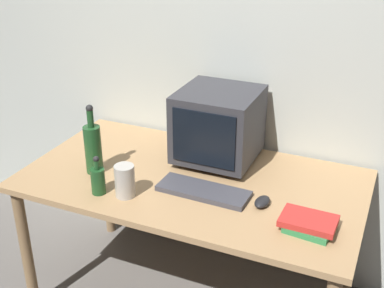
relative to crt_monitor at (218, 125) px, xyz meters
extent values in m
cube|color=beige|center=(-0.04, 0.27, 0.30)|extent=(4.00, 0.08, 2.50)
cube|color=tan|center=(-0.04, -0.22, -0.21)|extent=(1.61, 0.87, 0.03)
cylinder|color=olive|center=(-0.79, -0.60, -0.58)|extent=(0.06, 0.06, 0.72)
cylinder|color=olive|center=(-0.79, 0.15, -0.58)|extent=(0.06, 0.06, 0.72)
cylinder|color=olive|center=(0.70, 0.15, -0.58)|extent=(0.06, 0.06, 0.72)
cube|color=#333338|center=(0.00, 0.00, -0.18)|extent=(0.28, 0.24, 0.03)
cube|color=#333338|center=(0.00, 0.00, 0.01)|extent=(0.38, 0.38, 0.34)
cube|color=black|center=(0.00, -0.19, 0.01)|extent=(0.31, 0.01, 0.27)
cube|color=#3F3F47|center=(0.06, -0.33, -0.18)|extent=(0.42, 0.16, 0.02)
ellipsoid|color=black|center=(0.33, -0.32, -0.17)|extent=(0.07, 0.11, 0.04)
cylinder|color=#1E4C23|center=(-0.50, -0.35, -0.07)|extent=(0.08, 0.08, 0.24)
cylinder|color=#1E4C23|center=(-0.50, -0.35, 0.09)|extent=(0.03, 0.03, 0.08)
sphere|color=#262626|center=(-0.50, -0.35, 0.14)|extent=(0.03, 0.03, 0.03)
cylinder|color=#1E4C23|center=(-0.37, -0.52, -0.13)|extent=(0.06, 0.06, 0.12)
cylinder|color=#1E4C23|center=(-0.37, -0.52, -0.05)|extent=(0.02, 0.02, 0.04)
sphere|color=#262626|center=(-0.37, -0.52, -0.02)|extent=(0.03, 0.03, 0.03)
cube|color=#33894C|center=(0.56, -0.42, -0.18)|extent=(0.20, 0.17, 0.03)
cube|color=red|center=(0.55, -0.42, -0.15)|extent=(0.22, 0.15, 0.03)
cylinder|color=#B7B2A8|center=(-0.25, -0.49, -0.12)|extent=(0.09, 0.09, 0.15)
camera|label=1|loc=(0.81, -2.16, 1.00)|focal=47.68mm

